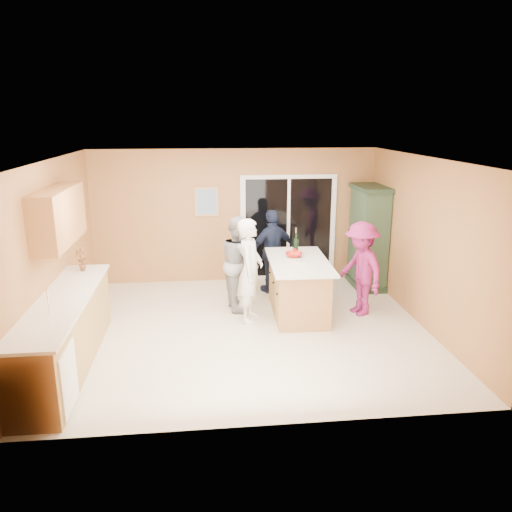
{
  "coord_description": "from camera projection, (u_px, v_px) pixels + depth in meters",
  "views": [
    {
      "loc": [
        -0.63,
        -7.09,
        3.16
      ],
      "look_at": [
        0.15,
        0.1,
        1.15
      ],
      "focal_mm": 35.0,
      "sensor_mm": 36.0,
      "label": 1
    }
  ],
  "objects": [
    {
      "name": "woman_magenta",
      "position": [
        361.0,
        269.0,
        8.14
      ],
      "size": [
        0.84,
        1.13,
        1.56
      ],
      "primitive_type": "imported",
      "rotation": [
        0.0,
        0.0,
        -1.28
      ],
      "color": "maroon",
      "rests_on": "floor"
    },
    {
      "name": "wall_back",
      "position": [
        235.0,
        216.0,
        9.75
      ],
      "size": [
        5.5,
        0.1,
        2.6
      ],
      "primitive_type": "cube",
      "color": "tan",
      "rests_on": "ground"
    },
    {
      "name": "wall_right",
      "position": [
        425.0,
        243.0,
        7.64
      ],
      "size": [
        0.1,
        5.0,
        2.6
      ],
      "primitive_type": "cube",
      "color": "tan",
      "rests_on": "ground"
    },
    {
      "name": "wall_front",
      "position": [
        269.0,
        311.0,
        4.96
      ],
      "size": [
        5.5,
        0.1,
        2.6
      ],
      "primitive_type": "cube",
      "color": "tan",
      "rests_on": "ground"
    },
    {
      "name": "kitchen_island",
      "position": [
        298.0,
        289.0,
        8.24
      ],
      "size": [
        1.01,
        1.78,
        0.92
      ],
      "rotation": [
        0.0,
        0.0,
        -0.03
      ],
      "color": "#A98141",
      "rests_on": "floor"
    },
    {
      "name": "sliding_door",
      "position": [
        288.0,
        228.0,
        9.89
      ],
      "size": [
        1.9,
        0.07,
        2.1
      ],
      "color": "white",
      "rests_on": "floor"
    },
    {
      "name": "green_hutch",
      "position": [
        368.0,
        238.0,
        9.48
      ],
      "size": [
        0.56,
        1.06,
        1.95
      ],
      "color": "#1E3121",
      "rests_on": "floor"
    },
    {
      "name": "framed_picture",
      "position": [
        207.0,
        202.0,
        9.59
      ],
      "size": [
        0.46,
        0.04,
        0.56
      ],
      "color": "tan",
      "rests_on": "wall_back"
    },
    {
      "name": "woman_navy",
      "position": [
        273.0,
        251.0,
        9.21
      ],
      "size": [
        0.99,
        0.69,
        1.55
      ],
      "primitive_type": "imported",
      "rotation": [
        0.0,
        0.0,
        3.52
      ],
      "color": "#161E32",
      "rests_on": "floor"
    },
    {
      "name": "white_plate",
      "position": [
        300.0,
        261.0,
        8.04
      ],
      "size": [
        0.3,
        0.3,
        0.02
      ],
      "primitive_type": "cylinder",
      "rotation": [
        0.0,
        0.0,
        0.41
      ],
      "color": "silver",
      "rests_on": "kitchen_island"
    },
    {
      "name": "woman_white",
      "position": [
        250.0,
        271.0,
        7.86
      ],
      "size": [
        0.56,
        0.7,
        1.66
      ],
      "primitive_type": "imported",
      "rotation": [
        0.0,
        0.0,
        1.28
      ],
      "color": "white",
      "rests_on": "floor"
    },
    {
      "name": "left_cabinet_run",
      "position": [
        62.0,
        338.0,
        6.32
      ],
      "size": [
        0.65,
        3.05,
        1.24
      ],
      "color": "#A98141",
      "rests_on": "floor"
    },
    {
      "name": "tumbler_far",
      "position": [
        294.0,
        250.0,
        8.55
      ],
      "size": [
        0.09,
        0.09,
        0.1
      ],
      "primitive_type": "cylinder",
      "rotation": [
        0.0,
        0.0,
        -0.42
      ],
      "color": "red",
      "rests_on": "kitchen_island"
    },
    {
      "name": "ceiling",
      "position": [
        246.0,
        159.0,
        7.01
      ],
      "size": [
        5.5,
        5.0,
        0.1
      ],
      "primitive_type": "cube",
      "color": "white",
      "rests_on": "wall_back"
    },
    {
      "name": "wine_bottle",
      "position": [
        296.0,
        245.0,
        8.5
      ],
      "size": [
        0.08,
        0.08,
        0.35
      ],
      "rotation": [
        0.0,
        0.0,
        -0.4
      ],
      "color": "black",
      "rests_on": "kitchen_island"
    },
    {
      "name": "floor",
      "position": [
        247.0,
        330.0,
        7.7
      ],
      "size": [
        5.5,
        5.5,
        0.0
      ],
      "primitive_type": "plane",
      "color": "beige",
      "rests_on": "ground"
    },
    {
      "name": "serving_bowl",
      "position": [
        294.0,
        255.0,
        8.31
      ],
      "size": [
        0.36,
        0.36,
        0.07
      ],
      "primitive_type": "imported",
      "rotation": [
        0.0,
        0.0,
        -0.31
      ],
      "color": "red",
      "rests_on": "kitchen_island"
    },
    {
      "name": "tumbler_near",
      "position": [
        295.0,
        252.0,
        8.44
      ],
      "size": [
        0.07,
        0.07,
        0.09
      ],
      "primitive_type": "cylinder",
      "rotation": [
        0.0,
        0.0,
        -0.15
      ],
      "color": "red",
      "rests_on": "kitchen_island"
    },
    {
      "name": "upper_cabinets",
      "position": [
        58.0,
        216.0,
        6.74
      ],
      "size": [
        0.35,
        1.6,
        0.75
      ],
      "primitive_type": "cube",
      "color": "#A98141",
      "rests_on": "wall_left"
    },
    {
      "name": "woman_grey",
      "position": [
        240.0,
        263.0,
        8.42
      ],
      "size": [
        0.7,
        0.85,
        1.59
      ],
      "primitive_type": "imported",
      "rotation": [
        0.0,
        0.0,
        1.7
      ],
      "color": "#ADADAF",
      "rests_on": "floor"
    },
    {
      "name": "tulip_vase",
      "position": [
        82.0,
        260.0,
        7.44
      ],
      "size": [
        0.21,
        0.16,
        0.35
      ],
      "primitive_type": "imported",
      "rotation": [
        0.0,
        0.0,
        -0.22
      ],
      "color": "red",
      "rests_on": "left_cabinet_run"
    },
    {
      "name": "wall_left",
      "position": [
        54.0,
        254.0,
        7.07
      ],
      "size": [
        0.1,
        5.0,
        2.6
      ],
      "primitive_type": "cube",
      "color": "tan",
      "rests_on": "ground"
    }
  ]
}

